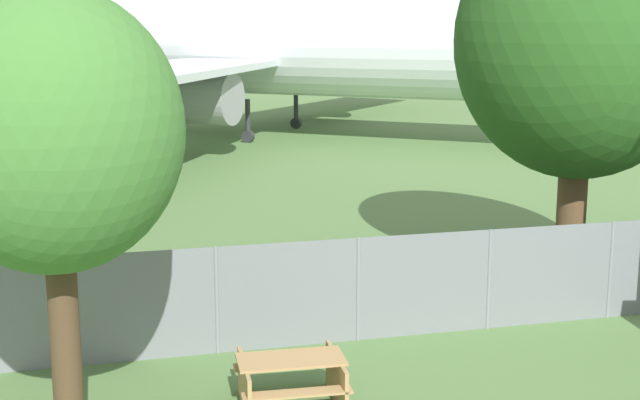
% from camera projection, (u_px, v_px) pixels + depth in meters
% --- Properties ---
extents(perimeter_fence, '(56.07, 0.07, 1.91)m').
position_uv_depth(perimeter_fence, '(358.00, 290.00, 15.96)').
color(perimeter_fence, gray).
rests_on(perimeter_fence, ground).
extents(airplane, '(38.73, 31.09, 14.02)m').
position_uv_depth(airplane, '(296.00, 47.00, 43.08)').
color(airplane, white).
rests_on(airplane, ground).
extents(picnic_bench_open_grass, '(1.68, 1.49, 0.76)m').
position_uv_depth(picnic_bench_open_grass, '(291.00, 376.00, 13.34)').
color(picnic_bench_open_grass, tan).
rests_on(picnic_bench_open_grass, ground).
extents(tree_near_hangar, '(3.33, 3.33, 6.18)m').
position_uv_depth(tree_near_hangar, '(53.00, 133.00, 11.20)').
color(tree_near_hangar, '#4C3823').
rests_on(tree_near_hangar, ground).
extents(tree_left_of_cabin, '(5.34, 5.34, 8.21)m').
position_uv_depth(tree_left_of_cabin, '(581.00, 42.00, 18.75)').
color(tree_left_of_cabin, brown).
rests_on(tree_left_of_cabin, ground).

